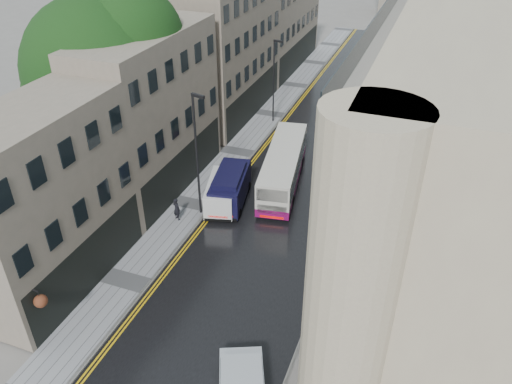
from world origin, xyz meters
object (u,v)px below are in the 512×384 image
Objects in this scene: pedestrian at (177,209)px; lamp_post_near at (197,157)px; cream_bus at (262,186)px; navy_van at (211,199)px; tree_near at (102,94)px; white_lorry at (350,122)px; tree_far at (194,51)px; lamp_post_far at (274,82)px; white_van at (206,205)px.

pedestrian is 0.19× the size of lamp_post_near.
navy_van is at bearing -145.38° from cream_bus.
white_lorry is (14.94, 11.30, -4.53)m from tree_near.
tree_far is at bearing 88.68° from tree_near.
lamp_post_near is at bearing -114.94° from white_lorry.
lamp_post_far is at bearing 10.40° from tree_far.
navy_van is 0.68× the size of lamp_post_far.
tree_near is 3.17× the size of white_van.
tree_near is at bearing 176.68° from cream_bus.
tree_near reaches higher than white_lorry.
cream_bus is (11.06, 1.16, -5.57)m from tree_near.
lamp_post_near is (-7.32, -12.86, 1.93)m from white_lorry.
tree_near is at bearing -104.56° from lamp_post_far.
white_lorry is 1.08× the size of lamp_post_near.
tree_far is 2.47× the size of navy_van.
tree_near is 10.20m from navy_van.
lamp_post_far is at bearing 77.86° from white_van.
pedestrian is at bearing -23.23° from tree_near.
cream_bus is 1.97× the size of navy_van.
pedestrian is 0.21× the size of lamp_post_far.
white_lorry is at bearing 51.88° from navy_van.
tree_far is 1.25× the size of cream_bus.
lamp_post_far reaches higher than white_van.
navy_van is 0.60× the size of lamp_post_near.
white_lorry reaches higher than cream_bus.
pedestrian is (-8.41, -14.10, -1.50)m from white_lorry.
lamp_post_near is at bearing -76.37° from lamp_post_far.
tree_far reaches higher than lamp_post_near.
tree_near is 10.29m from white_van.
tree_far is 1.47× the size of lamp_post_near.
tree_far is 16.41m from lamp_post_near.
white_lorry reaches higher than navy_van.
lamp_post_far is at bearing 96.33° from cream_bus.
cream_bus is 10.91m from white_lorry.
white_van is (7.90, -14.86, -5.22)m from tree_far.
lamp_post_near is (-0.57, 0.30, 3.33)m from white_van.
cream_bus is at bearing 33.10° from navy_van.
white_van is 1.92m from pedestrian.
white_lorry is at bearing 47.81° from white_van.
lamp_post_far is (0.85, 17.10, 2.92)m from pedestrian.
white_lorry is (14.64, -1.70, -3.81)m from tree_far.
tree_far reaches higher than pedestrian.
tree_near is at bearing -1.31° from pedestrian.
pedestrian is at bearing -116.89° from lamp_post_near.
white_van is at bearing -112.43° from white_lorry.
cream_bus is 4.17m from white_van.
white_lorry is 1.23× the size of lamp_post_far.
pedestrian is 3.81m from lamp_post_near.
navy_van is (8.38, -1.42, -5.64)m from tree_near.
pedestrian is at bearing -116.13° from white_lorry.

